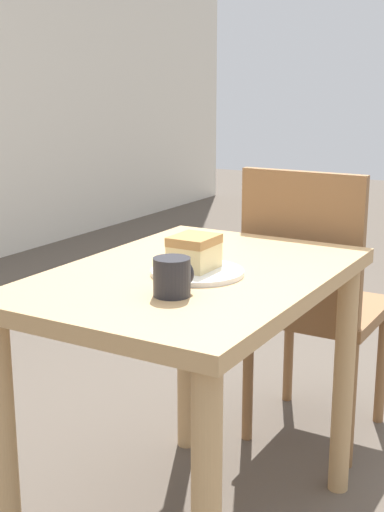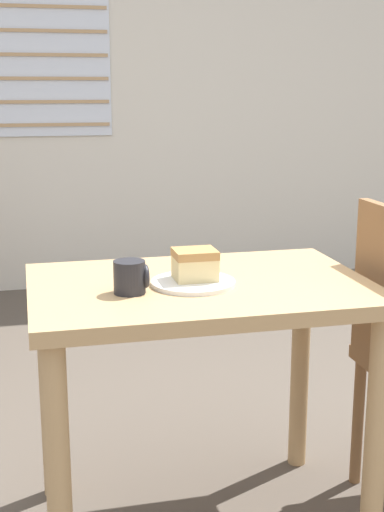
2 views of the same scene
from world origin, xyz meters
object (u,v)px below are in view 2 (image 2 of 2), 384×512
at_px(coffee_mug, 131,277).
at_px(dining_table_near, 200,328).
at_px(plate, 193,283).
at_px(cake_slice, 195,264).

bearing_deg(coffee_mug, dining_table_near, 17.27).
bearing_deg(plate, dining_table_near, 43.88).
xyz_separation_m(plate, cake_slice, (0.01, 0.01, 0.05)).
height_order(plate, cake_slice, cake_slice).
distance_m(dining_table_near, coffee_mug, 0.27).
xyz_separation_m(cake_slice, coffee_mug, (-0.18, -0.05, -0.01)).
xyz_separation_m(dining_table_near, coffee_mug, (-0.20, -0.06, 0.17)).
bearing_deg(dining_table_near, plate, -136.12).
relative_size(cake_slice, coffee_mug, 1.26).
height_order(cake_slice, coffee_mug, cake_slice).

